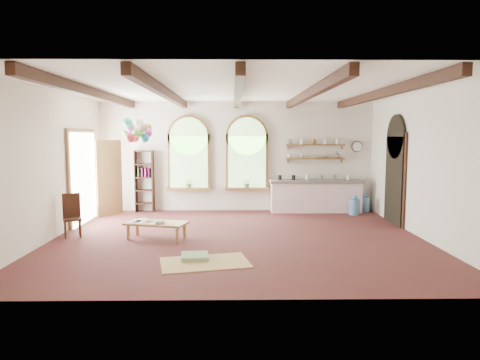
{
  "coord_description": "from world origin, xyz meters",
  "views": [
    {
      "loc": [
        -0.09,
        -9.12,
        2.23
      ],
      "look_at": [
        0.05,
        0.6,
        1.21
      ],
      "focal_mm": 32.0,
      "sensor_mm": 36.0,
      "label": 1
    }
  ],
  "objects_px": {
    "kitchen_counter": "(316,196)",
    "side_chair": "(72,224)",
    "balloon_cluster": "(137,131)",
    "coffee_table": "(156,224)"
  },
  "relations": [
    {
      "from": "coffee_table",
      "to": "balloon_cluster",
      "type": "height_order",
      "value": "balloon_cluster"
    },
    {
      "from": "kitchen_counter",
      "to": "coffee_table",
      "type": "distance_m",
      "value": 5.19
    },
    {
      "from": "side_chair",
      "to": "balloon_cluster",
      "type": "relative_size",
      "value": 0.83
    },
    {
      "from": "side_chair",
      "to": "balloon_cluster",
      "type": "distance_m",
      "value": 2.62
    },
    {
      "from": "kitchen_counter",
      "to": "balloon_cluster",
      "type": "xyz_separation_m",
      "value": [
        -4.71,
        -1.94,
        1.86
      ]
    },
    {
      "from": "kitchen_counter",
      "to": "side_chair",
      "type": "bearing_deg",
      "value": -153.43
    },
    {
      "from": "kitchen_counter",
      "to": "side_chair",
      "type": "relative_size",
      "value": 2.82
    },
    {
      "from": "coffee_table",
      "to": "kitchen_counter",
      "type": "bearing_deg",
      "value": 38.54
    },
    {
      "from": "coffee_table",
      "to": "side_chair",
      "type": "relative_size",
      "value": 1.48
    },
    {
      "from": "kitchen_counter",
      "to": "coffee_table",
      "type": "relative_size",
      "value": 1.91
    }
  ]
}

